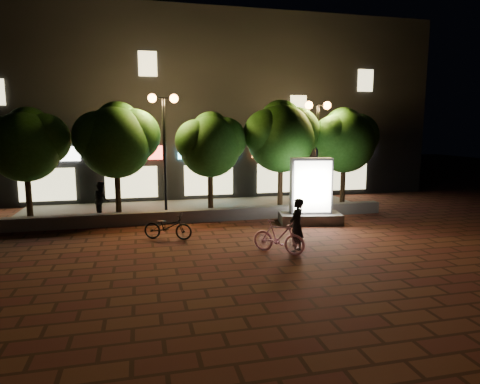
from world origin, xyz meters
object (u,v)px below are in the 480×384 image
object	(u,v)px
tree_far_left	(26,142)
street_lamp_left	(164,124)
scooter_pink	(279,237)
tree_right	(282,134)
tree_far_right	(345,138)
ad_kiosk	(311,197)
pedestrian	(101,200)
rider	(297,225)
tree_mid	(211,142)
scooter_parked	(168,227)
street_lamp_right	(317,127)
tree_left	(117,138)

from	to	relation	value
tree_far_left	street_lamp_left	bearing A→B (deg)	-2.76
scooter_pink	street_lamp_left	bearing A→B (deg)	67.76
tree_right	tree_far_right	world-z (taller)	tree_right
ad_kiosk	pedestrian	distance (m)	8.72
street_lamp_left	rider	distance (m)	7.85
tree_mid	scooter_parked	distance (m)	5.34
street_lamp_right	scooter_parked	size ratio (longest dim) A/B	2.91
ad_kiosk	scooter_pink	size ratio (longest dim) A/B	1.57
tree_right	pedestrian	bearing A→B (deg)	-178.39
street_lamp_left	scooter_parked	bearing A→B (deg)	-92.57
tree_far_left	ad_kiosk	bearing A→B (deg)	-14.32
tree_left	ad_kiosk	distance (m)	8.44
tree_far_left	street_lamp_right	distance (m)	12.47
street_lamp_right	rider	world-z (taller)	street_lamp_right
tree_mid	scooter_pink	size ratio (longest dim) A/B	2.64
tree_mid	street_lamp_right	size ratio (longest dim) A/B	0.90
tree_far_right	street_lamp_right	distance (m)	1.66
street_lamp_right	rider	distance (m)	7.65
pedestrian	street_lamp_right	bearing A→B (deg)	-105.93
street_lamp_right	pedestrian	xyz separation A→B (m)	(-9.67, 0.04, -3.03)
scooter_pink	pedestrian	xyz separation A→B (m)	(-5.74, 6.21, 0.35)
tree_far_left	tree_right	distance (m)	10.81
street_lamp_left	rider	world-z (taller)	street_lamp_left
tree_right	tree_far_right	bearing A→B (deg)	-0.00
scooter_pink	scooter_parked	distance (m)	4.06
scooter_pink	rider	xyz separation A→B (m)	(0.59, 0.00, 0.34)
ad_kiosk	tree_right	bearing A→B (deg)	95.90
street_lamp_right	scooter_pink	bearing A→B (deg)	-122.49
tree_far_left	scooter_pink	xyz separation A→B (m)	(8.52, -6.44, -2.78)
rider	tree_left	bearing A→B (deg)	-92.07
ad_kiosk	pedestrian	bearing A→B (deg)	162.60
tree_left	tree_far_left	bearing A→B (deg)	-180.00
scooter_parked	tree_mid	bearing A→B (deg)	-7.79
tree_mid	tree_far_right	xyz separation A→B (m)	(6.50, 0.00, 0.15)
ad_kiosk	pedestrian	size ratio (longest dim) A/B	1.70
tree_left	street_lamp_right	xyz separation A→B (m)	(8.95, -0.26, 0.45)
tree_far_right	tree_far_left	bearing A→B (deg)	-180.00
ad_kiosk	rider	size ratio (longest dim) A/B	1.57
tree_mid	tree_right	xyz separation A→B (m)	(3.31, 0.00, 0.35)
pedestrian	tree_mid	bearing A→B (deg)	-102.97
street_lamp_left	scooter_parked	distance (m)	5.17
tree_right	rider	size ratio (longest dim) A/B	2.98
tree_left	scooter_pink	xyz separation A→B (m)	(5.01, -6.44, -2.93)
tree_far_left	scooter_pink	distance (m)	11.03
street_lamp_left	scooter_pink	world-z (taller)	street_lamp_left
tree_mid	ad_kiosk	size ratio (longest dim) A/B	1.68
tree_right	street_lamp_right	distance (m)	1.70
tree_mid	ad_kiosk	world-z (taller)	tree_mid
street_lamp_left	tree_mid	bearing A→B (deg)	7.31
tree_far_left	tree_far_right	size ratio (longest dim) A/B	0.97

